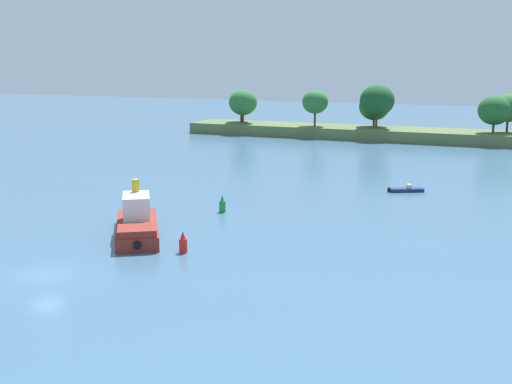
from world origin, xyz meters
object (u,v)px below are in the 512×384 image
channel_buoy_green (222,205)px  small_motorboat (406,190)px  tugboat (137,223)px  channel_buoy_red (183,243)px

channel_buoy_green → small_motorboat: bearing=48.5°
tugboat → channel_buoy_green: 12.45m
channel_buoy_red → channel_buoy_green: (-3.34, 14.91, 0.00)m
small_motorboat → channel_buoy_green: 24.95m
channel_buoy_red → tugboat: bearing=156.0°
tugboat → channel_buoy_green: tugboat is taller
tugboat → channel_buoy_green: size_ratio=6.13×
tugboat → channel_buoy_green: (3.09, 12.05, -0.49)m
small_motorboat → channel_buoy_red: 36.09m
channel_buoy_red → channel_buoy_green: size_ratio=1.00×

